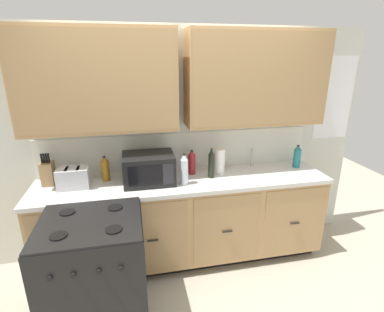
# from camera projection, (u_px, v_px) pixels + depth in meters

# --- Properties ---
(ground_plane) EXTENTS (8.00, 8.00, 0.00)m
(ground_plane) POSITION_uv_depth(u_px,v_px,m) (191.00, 277.00, 2.93)
(ground_plane) COLOR #B2A893
(wall_unit) EXTENTS (4.05, 0.40, 2.38)m
(wall_unit) POSITION_uv_depth(u_px,v_px,m) (181.00, 106.00, 2.86)
(wall_unit) COLOR silver
(wall_unit) RESTS_ON ground_plane
(counter_run) EXTENTS (2.88, 0.64, 0.93)m
(counter_run) POSITION_uv_depth(u_px,v_px,m) (185.00, 220.00, 3.05)
(counter_run) COLOR black
(counter_run) RESTS_ON ground_plane
(stove_range) EXTENTS (0.76, 0.68, 0.95)m
(stove_range) POSITION_uv_depth(u_px,v_px,m) (96.00, 273.00, 2.31)
(stove_range) COLOR black
(stove_range) RESTS_ON ground_plane
(microwave) EXTENTS (0.48, 0.37, 0.28)m
(microwave) POSITION_uv_depth(u_px,v_px,m) (149.00, 168.00, 2.80)
(microwave) COLOR black
(microwave) RESTS_ON counter_run
(toaster) EXTENTS (0.28, 0.18, 0.19)m
(toaster) POSITION_uv_depth(u_px,v_px,m) (73.00, 178.00, 2.70)
(toaster) COLOR #B7B7BC
(toaster) RESTS_ON counter_run
(knife_block) EXTENTS (0.11, 0.14, 0.31)m
(knife_block) POSITION_uv_depth(u_px,v_px,m) (48.00, 173.00, 2.76)
(knife_block) COLOR #9C794E
(knife_block) RESTS_ON counter_run
(sink_faucet) EXTENTS (0.02, 0.02, 0.20)m
(sink_faucet) POSITION_uv_depth(u_px,v_px,m) (252.00, 158.00, 3.22)
(sink_faucet) COLOR #B2B5BA
(sink_faucet) RESTS_ON counter_run
(paper_towel_roll) EXTENTS (0.12, 0.12, 0.26)m
(paper_towel_roll) POSITION_uv_depth(u_px,v_px,m) (219.00, 161.00, 3.03)
(paper_towel_roll) COLOR white
(paper_towel_roll) RESTS_ON counter_run
(bottle_teal) EXTENTS (0.08, 0.08, 0.25)m
(bottle_teal) POSITION_uv_depth(u_px,v_px,m) (297.00, 156.00, 3.19)
(bottle_teal) COLOR #1E707A
(bottle_teal) RESTS_ON counter_run
(bottle_amber) EXTENTS (0.08, 0.08, 0.25)m
(bottle_amber) POSITION_uv_depth(u_px,v_px,m) (105.00, 169.00, 2.85)
(bottle_amber) COLOR #9E6619
(bottle_amber) RESTS_ON counter_run
(bottle_clear) EXTENTS (0.07, 0.07, 0.31)m
(bottle_clear) POSITION_uv_depth(u_px,v_px,m) (184.00, 169.00, 2.75)
(bottle_clear) COLOR silver
(bottle_clear) RESTS_ON counter_run
(bottle_dark) EXTENTS (0.06, 0.06, 0.30)m
(bottle_dark) POSITION_uv_depth(u_px,v_px,m) (211.00, 163.00, 2.91)
(bottle_dark) COLOR black
(bottle_dark) RESTS_ON counter_run
(bottle_red) EXTENTS (0.08, 0.08, 0.25)m
(bottle_red) POSITION_uv_depth(u_px,v_px,m) (192.00, 162.00, 3.01)
(bottle_red) COLOR maroon
(bottle_red) RESTS_ON counter_run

